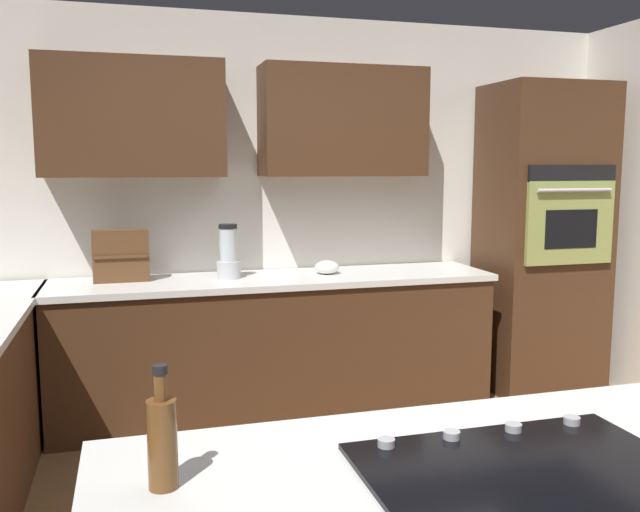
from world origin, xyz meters
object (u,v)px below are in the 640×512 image
(spice_rack, at_px, (121,256))
(oil_bottle, at_px, (162,440))
(blender, at_px, (228,255))
(wall_oven, at_px, (542,239))
(cooktop, at_px, (532,475))
(mixing_bowl, at_px, (327,267))

(spice_rack, distance_m, oil_bottle, 2.80)
(blender, relative_size, spice_rack, 1.03)
(wall_oven, height_order, cooktop, wall_oven)
(mixing_bowl, bearing_deg, wall_oven, 179.06)
(wall_oven, height_order, blender, wall_oven)
(cooktop, relative_size, blender, 2.21)
(cooktop, bearing_deg, spice_rack, -72.66)
(mixing_bowl, xyz_separation_m, oil_bottle, (1.19, 2.74, 0.07))
(mixing_bowl, relative_size, spice_rack, 0.49)
(mixing_bowl, height_order, oil_bottle, oil_bottle)
(wall_oven, bearing_deg, spice_rack, -1.66)
(wall_oven, xyz_separation_m, oil_bottle, (2.79, 2.71, -0.08))
(wall_oven, bearing_deg, cooktop, 55.78)
(cooktop, distance_m, spice_rack, 3.13)
(wall_oven, bearing_deg, oil_bottle, 44.24)
(wall_oven, distance_m, blender, 2.25)
(wall_oven, height_order, spice_rack, wall_oven)
(blender, bearing_deg, cooktop, 95.48)
(cooktop, bearing_deg, oil_bottle, -12.70)
(blender, xyz_separation_m, oil_bottle, (0.54, 2.74, -0.04))
(spice_rack, bearing_deg, oil_bottle, 92.35)
(cooktop, xyz_separation_m, spice_rack, (0.93, -2.98, 0.15))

